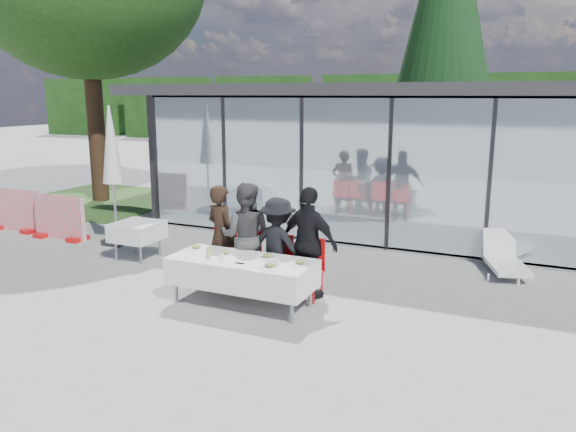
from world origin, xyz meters
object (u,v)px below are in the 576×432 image
Objects in this scene: plate_b at (224,253)px; plate_c at (268,256)px; plate_a at (196,247)px; diner_chair_b at (247,257)px; diner_d at (309,243)px; conifer_tree at (446,9)px; lounger at (504,258)px; market_umbrella at (112,154)px; plate_extra at (270,266)px; juice_bottle at (209,252)px; diner_b at (246,236)px; diner_c at (278,246)px; folded_eyeglasses at (240,263)px; diner_a at (221,235)px; spare_table_left at (137,231)px; diner_chair_c at (279,261)px; plate_d at (300,263)px; dining_table at (242,272)px; diner_chair_d at (310,265)px; diner_chair_a at (223,254)px.

plate_c is (0.70, 0.13, 0.00)m from plate_b.
plate_c is at bearing 10.91° from plate_b.
diner_chair_b is at bearing 41.16° from plate_a.
diner_d is 1.35m from plate_b.
lounger is at bearing -73.18° from conifer_tree.
plate_c is 5.10m from market_umbrella.
juice_bottle reaches higher than plate_extra.
diner_b is 1.13× the size of diner_c.
market_umbrella is at bearing 152.32° from folded_eyeglasses.
spare_table_left is at bearing 4.49° from diner_a.
plate_extra is (0.91, -0.95, -0.13)m from diner_b.
diner_b reaches higher than diner_chair_c.
folded_eyeglasses is at bearing -158.29° from plate_d.
diner_c is at bearing 136.81° from plate_d.
diner_chair_b is 0.54× the size of diner_d.
plate_c is 0.52m from folded_eyeglasses.
diner_chair_b is 0.87m from plate_c.
plate_a is 0.33× the size of spare_table_left.
diner_a is at bearing -178.44° from diner_chair_c.
juice_bottle is 0.02× the size of conifer_tree.
dining_table is 0.22× the size of conifer_tree.
plate_a is at bearing -28.29° from spare_table_left.
conifer_tree is (1.06, 12.20, 5.08)m from diner_b.
lounger is (3.60, 3.48, -0.28)m from dining_table.
diner_b is 1.06m from folded_eyeglasses.
diner_chair_c is at bearing 96.81° from plate_c.
market_umbrella is (-4.60, 1.83, 1.21)m from plate_c.
diner_a is 1.07m from diner_c.
diner_b reaches higher than diner_chair_d.
dining_table is at bearing 78.69° from diner_c.
plate_a is at bearing -29.28° from market_umbrella.
juice_bottle is at bearing -171.19° from plate_d.
diner_d is 1.25× the size of lounger.
diner_b is 6.38× the size of plate_d.
diner_d reaches higher than lounger.
diner_chair_b is 1.00× the size of diner_chair_d.
spare_table_left is at bearing -27.49° from diner_b.
juice_bottle is (-0.20, -0.85, -0.08)m from diner_b.
juice_bottle is at bearing -126.00° from plate_b.
diner_chair_a is 0.60m from diner_b.
plate_a is 0.61m from plate_b.
diner_d reaches higher than plate_a.
plate_c is (0.06, -0.50, -0.03)m from diner_c.
diner_chair_c is at bearing 108.05° from plate_extra.
spare_table_left reaches higher than lounger.
diner_chair_d is (1.62, 0.03, -0.33)m from diner_a.
conifer_tree is (1.26, 13.05, 5.16)m from juice_bottle.
juice_bottle reaches higher than dining_table.
diner_chair_d reaches higher than lounger.
plate_a is at bearing 32.69° from diner_c.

